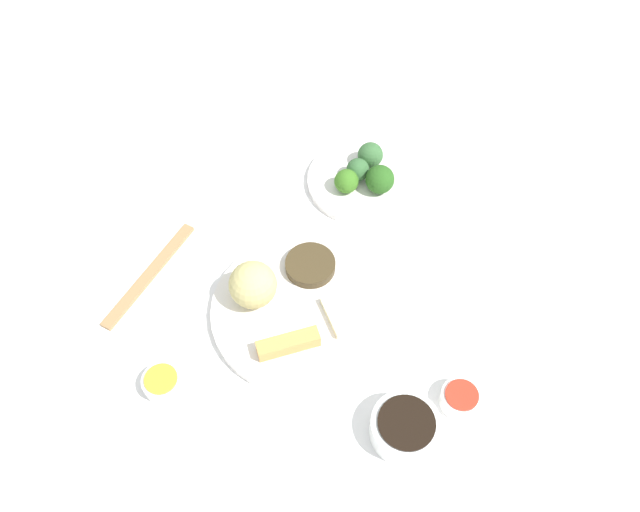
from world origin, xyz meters
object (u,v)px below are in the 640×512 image
object	(u,v)px
broccoli_plate	(363,181)
sauce_ramekin_sweet_and_sour	(460,399)
sauce_ramekin_hot_mustard	(163,383)
chopsticks_pair	(150,274)
soy_sauce_bowl	(405,428)
main_plate	(300,308)

from	to	relation	value
broccoli_plate	sauce_ramekin_sweet_and_sour	world-z (taller)	sauce_ramekin_sweet_and_sour
sauce_ramekin_hot_mustard	chopsticks_pair	world-z (taller)	sauce_ramekin_hot_mustard
sauce_ramekin_sweet_and_sour	soy_sauce_bowl	bearing A→B (deg)	-77.02
main_plate	chopsticks_pair	world-z (taller)	main_plate
sauce_ramekin_hot_mustard	sauce_ramekin_sweet_and_sour	bearing A→B (deg)	71.27
main_plate	sauce_ramekin_sweet_and_sour	xyz separation A→B (m)	(0.22, 0.19, 0.01)
sauce_ramekin_sweet_and_sour	sauce_ramekin_hot_mustard	distance (m)	0.46
sauce_ramekin_hot_mustard	chopsticks_pair	bearing A→B (deg)	179.34
main_plate	sauce_ramekin_hot_mustard	bearing A→B (deg)	-72.58
main_plate	soy_sauce_bowl	world-z (taller)	soy_sauce_bowl
main_plate	soy_sauce_bowl	distance (m)	0.26
broccoli_plate	soy_sauce_bowl	world-z (taller)	soy_sauce_bowl
soy_sauce_bowl	chopsticks_pair	xyz separation A→B (m)	(-0.38, -0.33, -0.02)
soy_sauce_bowl	chopsticks_pair	distance (m)	0.51
main_plate	soy_sauce_bowl	size ratio (longest dim) A/B	2.90
broccoli_plate	sauce_ramekin_sweet_and_sour	bearing A→B (deg)	0.79
main_plate	chopsticks_pair	xyz separation A→B (m)	(-0.14, -0.23, -0.00)
main_plate	sauce_ramekin_hot_mustard	distance (m)	0.25
broccoli_plate	chopsticks_pair	xyz separation A→B (m)	(0.11, -0.42, -0.00)
sauce_ramekin_hot_mustard	chopsticks_pair	size ratio (longest dim) A/B	0.26
soy_sauce_bowl	sauce_ramekin_sweet_and_sour	size ratio (longest dim) A/B	1.67
main_plate	soy_sauce_bowl	bearing A→B (deg)	21.53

